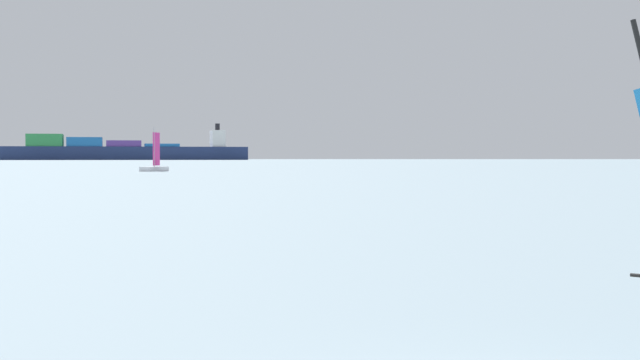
{
  "coord_description": "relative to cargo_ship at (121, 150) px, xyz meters",
  "views": [
    {
      "loc": [
        -1.19,
        -8.0,
        2.58
      ],
      "look_at": [
        -4.49,
        18.38,
        1.87
      ],
      "focal_mm": 48.6,
      "sensor_mm": 36.0,
      "label": 1
    }
  ],
  "objects": [
    {
      "name": "small_sailboat",
      "position": [
        211.58,
        -561.74,
        -7.51
      ],
      "size": [
        3.49,
        7.17,
        7.91
      ],
      "rotation": [
        0.0,
        0.0,
        4.51
      ],
      "color": "white",
      "rests_on": "ground_plane"
    },
    {
      "name": "distant_headland",
      "position": [
        438.47,
        643.3,
        17.27
      ],
      "size": [
        915.06,
        361.31,
        51.1
      ],
      "primitive_type": "cube",
      "rotation": [
        0.0,
        0.0,
        0.03
      ],
      "color": "#4C564C",
      "rests_on": "ground_plane"
    },
    {
      "name": "cargo_ship",
      "position": [
        0.0,
        0.0,
        0.0
      ],
      "size": [
        203.72,
        98.82,
        31.8
      ],
      "rotation": [
        0.0,
        0.0,
        3.5
      ],
      "color": "navy",
      "rests_on": "ground_plane"
    }
  ]
}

